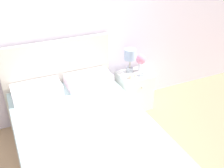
{
  "coord_description": "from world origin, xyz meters",
  "views": [
    {
      "loc": [
        -0.68,
        -3.21,
        2.31
      ],
      "look_at": [
        0.54,
        -0.58,
        0.7
      ],
      "focal_mm": 42.0,
      "sensor_mm": 36.0,
      "label": 1
    }
  ],
  "objects_px": {
    "table_lamp": "(130,57)",
    "flower_vase": "(141,61)",
    "bed": "(84,139)",
    "nightstand": "(134,90)",
    "alarm_clock": "(132,76)",
    "teacup": "(143,74)"
  },
  "relations": [
    {
      "from": "bed",
      "to": "teacup",
      "type": "bearing_deg",
      "value": 30.19
    },
    {
      "from": "nightstand",
      "to": "alarm_clock",
      "type": "height_order",
      "value": "alarm_clock"
    },
    {
      "from": "teacup",
      "to": "alarm_clock",
      "type": "height_order",
      "value": "teacup"
    },
    {
      "from": "nightstand",
      "to": "alarm_clock",
      "type": "distance_m",
      "value": 0.34
    },
    {
      "from": "nightstand",
      "to": "bed",
      "type": "bearing_deg",
      "value": -144.72
    },
    {
      "from": "bed",
      "to": "teacup",
      "type": "distance_m",
      "value": 1.36
    },
    {
      "from": "bed",
      "to": "flower_vase",
      "type": "bearing_deg",
      "value": 34.33
    },
    {
      "from": "table_lamp",
      "to": "flower_vase",
      "type": "height_order",
      "value": "table_lamp"
    },
    {
      "from": "nightstand",
      "to": "teacup",
      "type": "relative_size",
      "value": 4.31
    },
    {
      "from": "flower_vase",
      "to": "nightstand",
      "type": "bearing_deg",
      "value": -154.11
    },
    {
      "from": "teacup",
      "to": "bed",
      "type": "bearing_deg",
      "value": -149.81
    },
    {
      "from": "flower_vase",
      "to": "teacup",
      "type": "height_order",
      "value": "flower_vase"
    },
    {
      "from": "alarm_clock",
      "to": "nightstand",
      "type": "bearing_deg",
      "value": 42.62
    },
    {
      "from": "bed",
      "to": "teacup",
      "type": "relative_size",
      "value": 16.28
    },
    {
      "from": "bed",
      "to": "table_lamp",
      "type": "relative_size",
      "value": 5.92
    },
    {
      "from": "nightstand",
      "to": "table_lamp",
      "type": "bearing_deg",
      "value": 110.67
    },
    {
      "from": "bed",
      "to": "nightstand",
      "type": "height_order",
      "value": "bed"
    },
    {
      "from": "bed",
      "to": "flower_vase",
      "type": "distance_m",
      "value": 1.52
    },
    {
      "from": "table_lamp",
      "to": "alarm_clock",
      "type": "xyz_separation_m",
      "value": [
        -0.07,
        -0.2,
        -0.21
      ]
    },
    {
      "from": "teacup",
      "to": "table_lamp",
      "type": "bearing_deg",
      "value": 120.49
    },
    {
      "from": "bed",
      "to": "nightstand",
      "type": "xyz_separation_m",
      "value": [
        1.08,
        0.76,
        -0.03
      ]
    },
    {
      "from": "table_lamp",
      "to": "flower_vase",
      "type": "bearing_deg",
      "value": -10.46
    }
  ]
}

